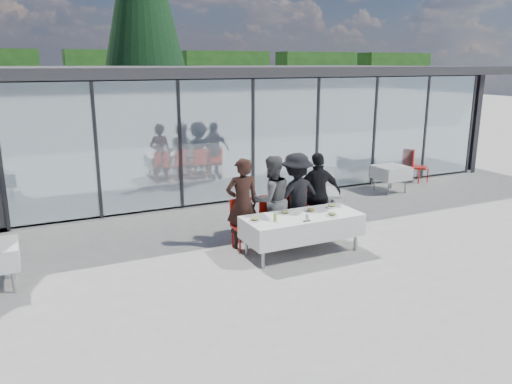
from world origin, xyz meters
TOP-DOWN VIEW (x-y plane):
  - ground at (0.00, 0.00)m, footprint 90.00×90.00m
  - pavilion at (2.00, 8.16)m, footprint 14.80×8.80m
  - treeline at (-2.00, 28.00)m, footprint 62.50×2.00m
  - dining_table at (0.28, 0.22)m, footprint 2.26×0.96m
  - diner_a at (-0.62, 0.98)m, footprint 0.74×0.74m
  - diner_chair_a at (-0.62, 0.97)m, footprint 0.44×0.44m
  - diner_b at (0.01, 0.98)m, footprint 0.91×0.91m
  - diner_chair_b at (0.01, 0.97)m, footprint 0.44×0.44m
  - diner_c at (0.59, 0.98)m, footprint 1.23×1.23m
  - diner_chair_c at (0.59, 0.97)m, footprint 0.44×0.44m
  - diner_d at (1.11, 0.98)m, footprint 1.17×1.17m
  - diner_chair_d at (1.11, 0.97)m, footprint 0.44×0.44m
  - plate_a at (-0.68, 0.30)m, footprint 0.24×0.24m
  - plate_b at (0.03, 0.45)m, footprint 0.24×0.24m
  - plate_c at (0.56, 0.36)m, footprint 0.24×0.24m
  - plate_d at (1.08, 0.45)m, footprint 0.24×0.24m
  - plate_extra at (0.77, -0.04)m, footprint 0.24×0.24m
  - juice_bottle at (-0.35, 0.12)m, footprint 0.06×0.06m
  - drinking_glasses at (0.24, -0.03)m, footprint 0.07×0.07m
  - folded_eyeglasses at (0.17, -0.13)m, footprint 0.14×0.03m
  - spare_table_right at (4.93, 3.20)m, footprint 0.86×0.86m
  - spare_chair_a at (6.48, 3.84)m, footprint 0.62×0.62m
  - spare_chair_b at (4.57, 4.31)m, footprint 0.53×0.53m
  - lounger at (2.99, 3.55)m, footprint 1.10×1.46m

SIDE VIEW (x-z plane):
  - ground at x=0.00m, z-range 0.00..0.00m
  - lounger at x=2.99m, z-range -0.10..0.62m
  - diner_chair_a at x=-0.62m, z-range 0.05..1.03m
  - diner_chair_b at x=0.01m, z-range 0.05..1.03m
  - diner_chair_c at x=0.59m, z-range 0.05..1.03m
  - diner_chair_d at x=1.11m, z-range 0.05..1.03m
  - spare_chair_a at x=6.48m, z-range 0.05..1.03m
  - spare_chair_b at x=4.57m, z-range 0.05..1.03m
  - dining_table at x=0.28m, z-range 0.16..0.91m
  - spare_table_right at x=4.93m, z-range 0.18..0.92m
  - folded_eyeglasses at x=0.17m, z-range 0.75..0.76m
  - plate_a at x=-0.68m, z-range 0.74..0.81m
  - plate_b at x=0.03m, z-range 0.74..0.81m
  - plate_c at x=0.56m, z-range 0.74..0.81m
  - plate_d at x=1.08m, z-range 0.74..0.81m
  - plate_extra at x=0.77m, z-range 0.74..0.81m
  - drinking_glasses at x=0.24m, z-range 0.75..0.85m
  - juice_bottle at x=-0.35m, z-range 0.75..0.90m
  - diner_d at x=1.11m, z-range 0.00..1.76m
  - diner_b at x=0.01m, z-range 0.00..1.79m
  - diner_a at x=-0.62m, z-range 0.00..1.80m
  - diner_c at x=0.59m, z-range 0.00..1.80m
  - pavilion at x=2.00m, z-range 0.43..3.87m
  - treeline at x=-2.00m, z-range 0.00..4.40m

